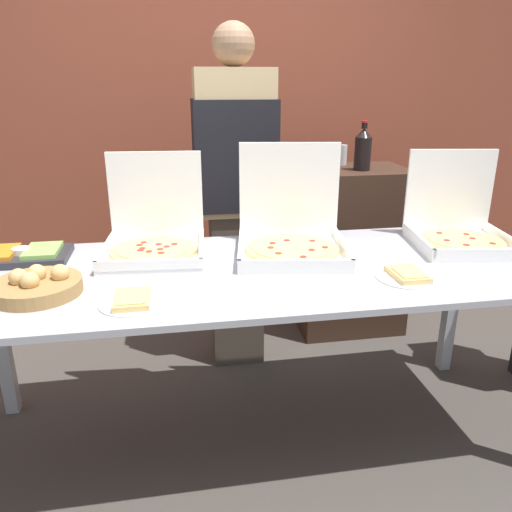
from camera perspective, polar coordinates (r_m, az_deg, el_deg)
The scene contains 14 objects.
ground_plane at distance 2.43m, azimuth 0.00°, elevation -20.01°, with size 16.00×16.00×0.00m, color #423D38.
brick_wall_behind at distance 3.57m, azimuth -4.88°, elevation 17.01°, with size 10.00×0.06×2.80m.
buffet_table at distance 2.04m, azimuth 0.00°, elevation -3.60°, with size 2.40×0.91×0.83m.
pizza_box_far_left at distance 2.20m, azimuth -11.52°, elevation 2.20°, with size 0.45×0.47×0.42m.
pizza_box_far_right at distance 2.46m, azimuth 22.15°, elevation 2.93°, with size 0.47×0.49×0.41m.
pizza_box_near_right at distance 2.19m, azimuth 4.03°, elevation 2.54°, with size 0.53×0.54×0.45m.
paper_plate_front_left at distance 1.74m, azimuth -13.98°, elevation -4.95°, with size 0.22×0.22×0.03m.
paper_plate_front_center at distance 1.98m, azimuth 16.94°, elevation -2.14°, with size 0.24×0.24×0.03m.
veggie_tray at distance 2.31m, azimuth -25.24°, elevation 0.08°, with size 0.38×0.24×0.05m.
bread_basket at distance 1.91m, azimuth -23.78°, elevation -3.10°, with size 0.31×0.31×0.10m.
sideboard_podium at distance 3.26m, azimuth 10.57°, elevation 0.74°, with size 0.65×0.49×1.04m.
soda_bottle at distance 3.06m, azimuth 12.12°, elevation 11.87°, with size 0.10×0.10×0.29m.
soda_can_silver at distance 3.25m, azimuth 9.77°, elevation 11.34°, with size 0.07×0.07×0.12m.
person_server_vest at distance 2.65m, azimuth -2.39°, elevation 8.13°, with size 0.42×0.24×1.82m.
Camera 1 is at (-0.32, -1.85, 1.54)m, focal length 35.00 mm.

